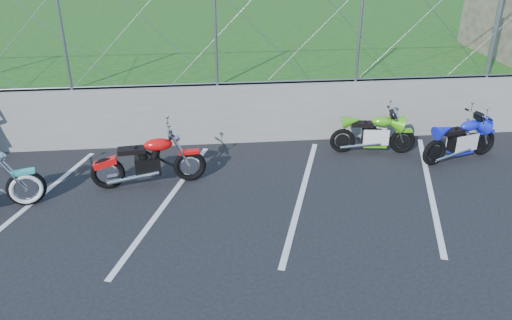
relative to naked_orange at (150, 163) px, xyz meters
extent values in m
plane|color=black|center=(0.32, -1.64, -0.45)|extent=(90.00, 90.00, 0.00)
cube|color=slate|center=(0.32, 1.86, 0.20)|extent=(30.00, 0.22, 1.30)
cube|color=#1C4D14|center=(0.32, 11.86, 0.20)|extent=(30.00, 20.00, 1.30)
cylinder|color=gray|center=(0.32, 1.86, 0.90)|extent=(28.00, 0.03, 0.03)
cylinder|color=gray|center=(7.52, 2.26, 2.35)|extent=(0.08, 0.08, 3.00)
cube|color=silver|center=(-2.08, -0.64, -0.44)|extent=(1.49, 4.31, 0.01)
cube|color=silver|center=(0.32, -0.64, -0.44)|extent=(1.49, 4.31, 0.01)
cube|color=silver|center=(2.72, -0.64, -0.44)|extent=(1.49, 4.31, 0.01)
cube|color=silver|center=(5.12, -0.64, -0.44)|extent=(1.49, 4.31, 0.01)
torus|color=black|center=(-2.05, -0.55, -0.12)|extent=(0.66, 0.30, 0.65)
cube|color=#2EBAB7|center=(-2.05, -0.55, 0.19)|extent=(0.40, 0.25, 0.06)
torus|color=black|center=(-0.77, -0.08, -0.14)|extent=(0.62, 0.18, 0.61)
torus|color=black|center=(0.71, 0.08, -0.14)|extent=(0.62, 0.18, 0.61)
cube|color=black|center=(-0.05, -0.01, -0.05)|extent=(0.48, 0.33, 0.34)
ellipsoid|color=red|center=(0.17, 0.02, 0.34)|extent=(0.55, 0.30, 0.23)
cube|color=black|center=(-0.30, -0.03, 0.28)|extent=(0.52, 0.29, 0.09)
cube|color=red|center=(0.71, 0.08, 0.15)|extent=(0.39, 0.19, 0.06)
cylinder|color=silver|center=(0.38, 0.04, 0.58)|extent=(0.11, 0.71, 0.03)
torus|color=black|center=(3.89, 1.04, -0.18)|extent=(0.54, 0.16, 0.53)
torus|color=black|center=(5.13, 0.88, -0.18)|extent=(0.54, 0.16, 0.53)
cube|color=black|center=(4.49, 0.97, -0.09)|extent=(0.44, 0.30, 0.30)
ellipsoid|color=#4AB016|center=(4.69, 0.94, 0.26)|extent=(0.49, 0.27, 0.21)
cube|color=black|center=(4.27, 0.99, 0.20)|extent=(0.47, 0.27, 0.08)
cube|color=#4AB016|center=(5.13, 0.88, 0.07)|extent=(0.35, 0.17, 0.05)
cylinder|color=silver|center=(4.84, 0.92, 0.47)|extent=(0.11, 0.63, 0.02)
torus|color=black|center=(5.55, 0.25, -0.17)|extent=(0.55, 0.25, 0.55)
torus|color=black|center=(6.79, 0.62, -0.17)|extent=(0.55, 0.25, 0.55)
cube|color=black|center=(6.15, 0.43, -0.08)|extent=(0.47, 0.36, 0.31)
ellipsoid|color=#1722D9|center=(6.35, 0.49, 0.28)|extent=(0.52, 0.35, 0.21)
cube|color=black|center=(5.93, 0.36, 0.22)|extent=(0.50, 0.34, 0.08)
cube|color=#1722D9|center=(6.79, 0.62, 0.08)|extent=(0.37, 0.23, 0.05)
cylinder|color=silver|center=(6.50, 0.53, 0.49)|extent=(0.21, 0.63, 0.03)
camera|label=1|loc=(1.09, -8.37, 4.00)|focal=35.00mm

